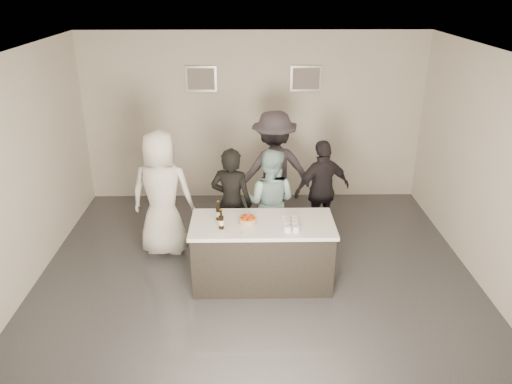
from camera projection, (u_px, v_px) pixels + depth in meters
floor at (257, 285)px, 6.70m from camera, size 6.00×6.00×0.00m
ceiling at (257, 57)px, 5.51m from camera, size 6.00×6.00×0.00m
wall_back at (254, 118)px, 8.86m from camera, size 6.00×0.04×3.00m
wall_front at (265, 351)px, 3.35m from camera, size 6.00×0.04×3.00m
wall_left at (10, 184)px, 6.06m from camera, size 0.04×6.00×3.00m
wall_right at (499, 180)px, 6.15m from camera, size 0.04×6.00×3.00m
picture_left at (201, 79)px, 8.54m from camera, size 0.54×0.04×0.44m
picture_right at (306, 79)px, 8.56m from camera, size 0.54×0.04×0.44m
bar_counter at (262, 253)px, 6.61m from camera, size 1.86×0.86×0.90m
cake at (248, 221)px, 6.39m from camera, size 0.22×0.22×0.07m
beer_bottle_a at (218, 211)px, 6.45m from camera, size 0.07×0.07×0.26m
beer_bottle_b at (221, 219)px, 6.22m from camera, size 0.07×0.07×0.26m
tumbler_cluster at (291, 223)px, 6.32m from camera, size 0.19×0.40×0.08m
candles at (244, 234)px, 6.14m from camera, size 0.24×0.08×0.01m
person_main_black at (232, 203)px, 7.14m from camera, size 0.69×0.54×1.66m
person_main_blue at (270, 202)px, 7.25m from camera, size 0.92×0.80×1.60m
person_guest_left at (162, 194)px, 7.18m from camera, size 0.96×0.68×1.87m
person_guest_right at (322, 190)px, 7.67m from camera, size 1.01×0.70×1.59m
person_guest_back at (274, 171)px, 7.95m from camera, size 1.38×0.99×1.93m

